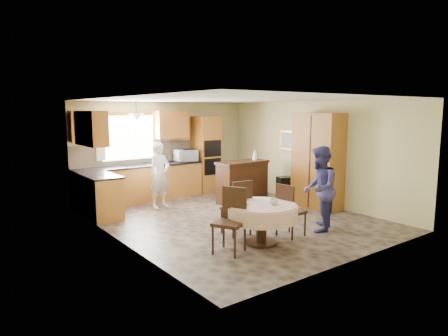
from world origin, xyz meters
TOP-DOWN VIEW (x-y plane):
  - floor at (0.00, 0.00)m, footprint 5.00×6.00m
  - ceiling at (0.00, 0.00)m, footprint 5.00×6.00m
  - wall_back at (0.00, 3.00)m, footprint 5.00×0.02m
  - wall_front at (0.00, -3.00)m, footprint 5.00×0.02m
  - wall_left at (-2.50, 0.00)m, footprint 0.02×6.00m
  - wall_right at (2.50, 0.00)m, footprint 0.02×6.00m
  - window at (-1.00, 2.98)m, footprint 1.40×0.03m
  - curtain_left at (-1.75, 2.93)m, footprint 0.22×0.02m
  - curtain_right at (-0.25, 2.93)m, footprint 0.22×0.02m
  - base_cab_back at (-0.85, 2.70)m, footprint 3.30×0.60m
  - counter_back at (-0.85, 2.70)m, footprint 3.30×0.64m
  - base_cab_left at (-2.20, 1.80)m, footprint 0.60×1.20m
  - counter_left at (-2.20, 1.80)m, footprint 0.64×1.20m
  - backsplash at (-0.85, 2.99)m, footprint 3.30×0.02m
  - wall_cab_left at (-2.05, 2.83)m, footprint 0.85×0.33m
  - wall_cab_right at (0.15, 2.83)m, footprint 0.90×0.33m
  - wall_cab_side at (-2.33, 1.80)m, footprint 0.33×1.20m
  - oven_tower at (1.15, 2.69)m, footprint 0.66×0.62m
  - oven_upper at (1.15, 2.38)m, footprint 0.56×0.01m
  - oven_lower at (1.15, 2.38)m, footprint 0.56×0.01m
  - pendant at (-1.00, 2.50)m, footprint 0.36×0.36m
  - sideboard at (1.15, 1.09)m, footprint 1.38×0.64m
  - space_heater at (2.20, 0.60)m, footprint 0.52×0.44m
  - cupboard at (2.22, -0.39)m, footprint 0.58×1.16m
  - dining_table at (-0.60, -1.58)m, footprint 1.23×1.23m
  - chair_left at (-1.23, -1.55)m, footprint 0.61×0.61m
  - chair_back at (-0.62, -0.98)m, footprint 0.47×0.47m
  - chair_right at (0.05, -1.58)m, footprint 0.46×0.46m
  - framed_picture at (2.47, 0.81)m, footprint 0.06×0.61m
  - microwave at (0.45, 2.65)m, footprint 0.61×0.44m
  - person_sink at (-0.76, 1.81)m, footprint 0.63×0.48m
  - person_dining at (0.80, -1.64)m, footprint 1.00×0.95m
  - bowl_sideboard at (0.79, 1.09)m, footprint 0.25×0.25m
  - bottle_sideboard at (1.55, 1.09)m, footprint 0.14×0.14m
  - cup_table at (-0.46, -1.73)m, footprint 0.18×0.18m
  - bowl_table at (-0.87, -1.43)m, footprint 0.22×0.22m

SIDE VIEW (x-z plane):
  - floor at x=0.00m, z-range -0.01..0.01m
  - space_heater at x=2.20m, z-range 0.00..0.60m
  - base_cab_back at x=-0.85m, z-range 0.00..0.88m
  - base_cab_left at x=-2.20m, z-range 0.00..0.88m
  - sideboard at x=1.15m, z-range 0.00..0.97m
  - chair_right at x=0.05m, z-range 0.05..1.02m
  - dining_table at x=-0.60m, z-range 0.19..0.89m
  - chair_back at x=-0.62m, z-range 0.05..1.08m
  - chair_left at x=-1.23m, z-range 0.05..1.10m
  - bowl_table at x=-0.87m, z-range 0.70..0.75m
  - oven_lower at x=1.15m, z-range 0.53..0.97m
  - cup_table at x=-0.46m, z-range 0.70..0.80m
  - person_sink at x=-0.76m, z-range 0.00..1.54m
  - person_dining at x=0.80m, z-range 0.00..1.62m
  - counter_back at x=-0.85m, z-range 0.88..0.92m
  - counter_left at x=-2.20m, z-range 0.88..0.92m
  - bowl_sideboard at x=0.79m, z-range 0.97..1.02m
  - oven_tower at x=1.15m, z-range 0.00..2.12m
  - microwave at x=0.45m, z-range 0.92..1.24m
  - cupboard at x=2.22m, z-range 0.00..2.22m
  - bottle_sideboard at x=1.55m, z-range 0.97..1.28m
  - backsplash at x=-0.85m, z-range 0.90..1.46m
  - wall_back at x=0.00m, z-range 0.00..2.50m
  - wall_front at x=0.00m, z-range 0.00..2.50m
  - wall_left at x=-2.50m, z-range 0.00..2.50m
  - wall_right at x=2.50m, z-range 0.00..2.50m
  - oven_upper at x=1.15m, z-range 1.02..1.48m
  - framed_picture at x=2.47m, z-range 1.25..1.76m
  - window at x=-1.00m, z-range 1.05..2.15m
  - curtain_left at x=-1.75m, z-range 1.08..2.22m
  - curtain_right at x=-0.25m, z-range 1.08..2.22m
  - wall_cab_left at x=-2.05m, z-range 1.55..2.27m
  - wall_cab_right at x=0.15m, z-range 1.55..2.27m
  - wall_cab_side at x=-2.33m, z-range 1.55..2.27m
  - pendant at x=-1.00m, z-range 2.03..2.21m
  - ceiling at x=0.00m, z-range 2.50..2.50m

